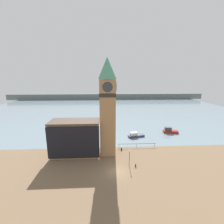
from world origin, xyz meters
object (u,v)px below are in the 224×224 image
(pier_building, at_px, (75,138))
(mooring_bollard_near, at_px, (136,165))
(mooring_bollard_far, at_px, (121,149))
(boat_near, at_px, (135,135))
(boat_far, at_px, (170,131))
(clock_tower, at_px, (108,105))
(lamp_post, at_px, (129,155))

(pier_building, height_order, mooring_bollard_near, pier_building)
(pier_building, relative_size, mooring_bollard_far, 15.89)
(boat_near, relative_size, boat_far, 1.07)
(pier_building, height_order, boat_near, pier_building)
(mooring_bollard_far, bearing_deg, boat_near, 58.03)
(pier_building, xyz_separation_m, boat_far, (30.72, 14.03, -3.77))
(clock_tower, height_order, mooring_bollard_far, clock_tower)
(boat_near, height_order, boat_far, boat_far)
(pier_building, distance_m, boat_far, 33.98)
(boat_far, bearing_deg, mooring_bollard_near, -119.96)
(mooring_bollard_near, bearing_deg, clock_tower, 132.46)
(boat_near, xyz_separation_m, lamp_post, (-4.85, -16.69, 2.06))
(clock_tower, bearing_deg, mooring_bollard_near, -47.54)
(boat_far, bearing_deg, mooring_bollard_far, -137.49)
(clock_tower, distance_m, pier_building, 11.53)
(boat_near, distance_m, lamp_post, 17.50)
(boat_far, xyz_separation_m, mooring_bollard_near, (-16.60, -20.38, -0.38))
(mooring_bollard_far, bearing_deg, clock_tower, -158.76)
(mooring_bollard_near, bearing_deg, boat_far, 50.83)
(pier_building, bearing_deg, boat_near, 31.62)
(lamp_post, bearing_deg, boat_near, 73.80)
(clock_tower, xyz_separation_m, pier_building, (-8.13, -0.19, -8.18))
(clock_tower, xyz_separation_m, mooring_bollard_near, (5.99, -6.54, -12.33))
(boat_far, xyz_separation_m, mooring_bollard_far, (-18.85, -12.38, -0.33))
(clock_tower, xyz_separation_m, mooring_bollard_far, (3.74, 1.45, -12.28))
(boat_near, bearing_deg, clock_tower, -146.34)
(clock_tower, xyz_separation_m, lamp_post, (4.63, -6.04, -10.03))
(clock_tower, relative_size, mooring_bollard_near, 36.03)
(clock_tower, xyz_separation_m, boat_far, (22.59, 13.84, -11.95))
(mooring_bollard_far, bearing_deg, boat_far, 33.30)
(boat_near, bearing_deg, lamp_post, -120.86)
(pier_building, xyz_separation_m, boat_near, (17.61, 10.84, -3.90))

